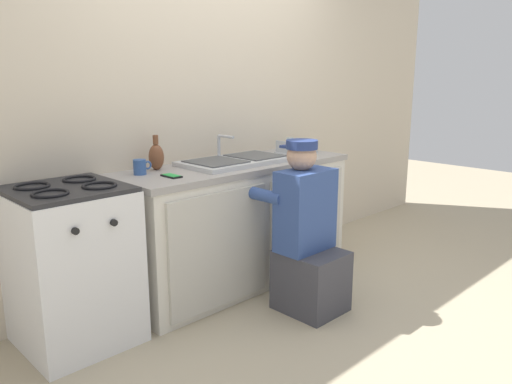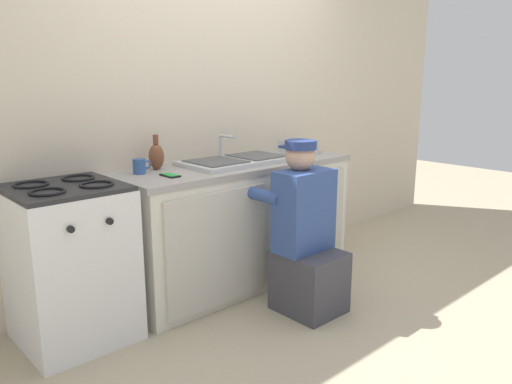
{
  "view_description": "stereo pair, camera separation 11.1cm",
  "coord_description": "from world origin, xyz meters",
  "px_view_note": "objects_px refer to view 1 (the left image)",
  "views": [
    {
      "loc": [
        -2.34,
        -2.3,
        1.49
      ],
      "look_at": [
        0.0,
        0.1,
        0.71
      ],
      "focal_mm": 35.0,
      "sensor_mm": 36.0,
      "label": 1
    },
    {
      "loc": [
        -2.26,
        -2.38,
        1.49
      ],
      "look_at": [
        0.0,
        0.1,
        0.71
      ],
      "focal_mm": 35.0,
      "sensor_mm": 36.0,
      "label": 2
    }
  ],
  "objects_px": {
    "sink_double_basin": "(236,160)",
    "vase_decorative": "(156,156)",
    "plumber_person": "(307,241)",
    "cell_phone": "(171,176)",
    "water_glass": "(290,144)",
    "dish_rack_tray": "(296,151)",
    "stove_range": "(73,265)",
    "coffee_mug": "(140,167)"
  },
  "relations": [
    {
      "from": "stove_range",
      "to": "dish_rack_tray",
      "type": "bearing_deg",
      "value": -0.54
    },
    {
      "from": "cell_phone",
      "to": "plumber_person",
      "type": "bearing_deg",
      "value": -40.97
    },
    {
      "from": "plumber_person",
      "to": "cell_phone",
      "type": "relative_size",
      "value": 7.89
    },
    {
      "from": "coffee_mug",
      "to": "water_glass",
      "type": "bearing_deg",
      "value": 3.05
    },
    {
      "from": "coffee_mug",
      "to": "cell_phone",
      "type": "height_order",
      "value": "coffee_mug"
    },
    {
      "from": "coffee_mug",
      "to": "vase_decorative",
      "type": "xyz_separation_m",
      "value": [
        0.16,
        0.06,
        0.04
      ]
    },
    {
      "from": "plumber_person",
      "to": "dish_rack_tray",
      "type": "bearing_deg",
      "value": 46.39
    },
    {
      "from": "cell_phone",
      "to": "dish_rack_tray",
      "type": "height_order",
      "value": "dish_rack_tray"
    },
    {
      "from": "sink_double_basin",
      "to": "plumber_person",
      "type": "height_order",
      "value": "plumber_person"
    },
    {
      "from": "stove_range",
      "to": "coffee_mug",
      "type": "bearing_deg",
      "value": 11.65
    },
    {
      "from": "dish_rack_tray",
      "to": "vase_decorative",
      "type": "distance_m",
      "value": 1.19
    },
    {
      "from": "sink_double_basin",
      "to": "plumber_person",
      "type": "bearing_deg",
      "value": -88.13
    },
    {
      "from": "water_glass",
      "to": "stove_range",
      "type": "bearing_deg",
      "value": -174.67
    },
    {
      "from": "stove_range",
      "to": "dish_rack_tray",
      "type": "relative_size",
      "value": 3.3
    },
    {
      "from": "plumber_person",
      "to": "cell_phone",
      "type": "bearing_deg",
      "value": 139.03
    },
    {
      "from": "plumber_person",
      "to": "coffee_mug",
      "type": "height_order",
      "value": "plumber_person"
    },
    {
      "from": "vase_decorative",
      "to": "coffee_mug",
      "type": "bearing_deg",
      "value": -159.36
    },
    {
      "from": "cell_phone",
      "to": "dish_rack_tray",
      "type": "bearing_deg",
      "value": 3.42
    },
    {
      "from": "water_glass",
      "to": "vase_decorative",
      "type": "distance_m",
      "value": 1.33
    },
    {
      "from": "coffee_mug",
      "to": "dish_rack_tray",
      "type": "distance_m",
      "value": 1.34
    },
    {
      "from": "sink_double_basin",
      "to": "water_glass",
      "type": "relative_size",
      "value": 8.0
    },
    {
      "from": "stove_range",
      "to": "cell_phone",
      "type": "relative_size",
      "value": 6.59
    },
    {
      "from": "plumber_person",
      "to": "vase_decorative",
      "type": "distance_m",
      "value": 1.13
    },
    {
      "from": "plumber_person",
      "to": "vase_decorative",
      "type": "height_order",
      "value": "vase_decorative"
    },
    {
      "from": "coffee_mug",
      "to": "dish_rack_tray",
      "type": "bearing_deg",
      "value": -5.42
    },
    {
      "from": "dish_rack_tray",
      "to": "vase_decorative",
      "type": "xyz_separation_m",
      "value": [
        -1.17,
        0.19,
        0.07
      ]
    },
    {
      "from": "stove_range",
      "to": "cell_phone",
      "type": "xyz_separation_m",
      "value": [
        0.62,
        -0.09,
        0.44
      ]
    },
    {
      "from": "coffee_mug",
      "to": "plumber_person",
      "type": "bearing_deg",
      "value": -45.87
    },
    {
      "from": "coffee_mug",
      "to": "cell_phone",
      "type": "distance_m",
      "value": 0.23
    },
    {
      "from": "coffee_mug",
      "to": "water_glass",
      "type": "distance_m",
      "value": 1.49
    },
    {
      "from": "sink_double_basin",
      "to": "cell_phone",
      "type": "bearing_deg",
      "value": -171.38
    },
    {
      "from": "sink_double_basin",
      "to": "vase_decorative",
      "type": "xyz_separation_m",
      "value": [
        -0.55,
        0.17,
        0.07
      ]
    },
    {
      "from": "stove_range",
      "to": "vase_decorative",
      "type": "relative_size",
      "value": 4.01
    },
    {
      "from": "cell_phone",
      "to": "stove_range",
      "type": "bearing_deg",
      "value": 171.62
    },
    {
      "from": "sink_double_basin",
      "to": "stove_range",
      "type": "xyz_separation_m",
      "value": [
        -1.24,
        -0.0,
        -0.45
      ]
    },
    {
      "from": "sink_double_basin",
      "to": "water_glass",
      "type": "bearing_deg",
      "value": 13.47
    },
    {
      "from": "water_glass",
      "to": "dish_rack_tray",
      "type": "xyz_separation_m",
      "value": [
        -0.16,
        -0.21,
        -0.03
      ]
    },
    {
      "from": "stove_range",
      "to": "plumber_person",
      "type": "bearing_deg",
      "value": -27.15
    },
    {
      "from": "stove_range",
      "to": "coffee_mug",
      "type": "height_order",
      "value": "coffee_mug"
    },
    {
      "from": "sink_double_basin",
      "to": "vase_decorative",
      "type": "relative_size",
      "value": 3.48
    },
    {
      "from": "stove_range",
      "to": "water_glass",
      "type": "bearing_deg",
      "value": 5.33
    },
    {
      "from": "sink_double_basin",
      "to": "cell_phone",
      "type": "relative_size",
      "value": 5.71
    }
  ]
}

